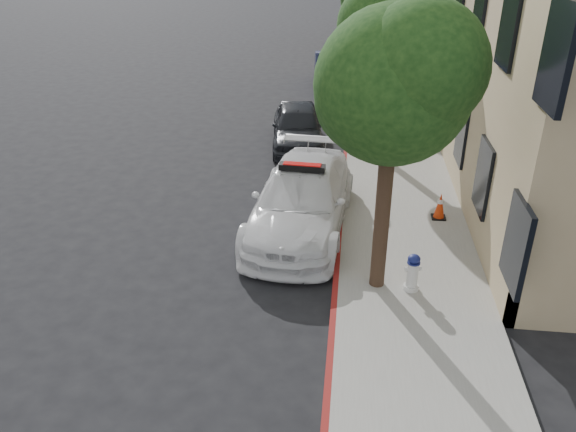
# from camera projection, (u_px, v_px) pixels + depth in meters

# --- Properties ---
(ground) EXTENTS (120.00, 120.00, 0.00)m
(ground) POSITION_uv_depth(u_px,v_px,m) (255.00, 236.00, 13.73)
(ground) COLOR black
(ground) RESTS_ON ground
(sidewalk) EXTENTS (3.20, 50.00, 0.15)m
(sidewalk) POSITION_uv_depth(u_px,v_px,m) (387.00, 118.00, 22.18)
(sidewalk) COLOR gray
(sidewalk) RESTS_ON ground
(curb_strip) EXTENTS (0.12, 50.00, 0.15)m
(curb_strip) POSITION_uv_depth(u_px,v_px,m) (348.00, 117.00, 22.34)
(curb_strip) COLOR maroon
(curb_strip) RESTS_ON ground
(tree_near) EXTENTS (2.92, 2.82, 5.62)m
(tree_near) POSITION_uv_depth(u_px,v_px,m) (395.00, 85.00, 9.71)
(tree_near) COLOR black
(tree_near) RESTS_ON sidewalk
(tree_mid) EXTENTS (2.77, 2.64, 5.43)m
(tree_mid) POSITION_uv_depth(u_px,v_px,m) (381.00, 24.00, 16.84)
(tree_mid) COLOR black
(tree_mid) RESTS_ON sidewalk
(police_car) EXTENTS (2.63, 5.62, 1.74)m
(police_car) POSITION_uv_depth(u_px,v_px,m) (302.00, 200.00, 13.71)
(police_car) COLOR white
(police_car) RESTS_ON ground
(parked_car_mid) EXTENTS (2.23, 4.45, 1.46)m
(parked_car_mid) POSITION_uv_depth(u_px,v_px,m) (298.00, 126.00, 19.11)
(parked_car_mid) COLOR black
(parked_car_mid) RESTS_ON ground
(parked_car_far) EXTENTS (2.11, 4.92, 1.58)m
(parked_car_far) POSITION_uv_depth(u_px,v_px,m) (333.00, 71.00, 26.38)
(parked_car_far) COLOR #161B39
(parked_car_far) RESTS_ON ground
(fire_hydrant) EXTENTS (0.34, 0.31, 0.81)m
(fire_hydrant) POSITION_uv_depth(u_px,v_px,m) (413.00, 273.00, 11.23)
(fire_hydrant) COLOR silver
(fire_hydrant) RESTS_ON sidewalk
(traffic_cone) EXTENTS (0.35, 0.35, 0.68)m
(traffic_cone) POSITION_uv_depth(u_px,v_px,m) (440.00, 206.00, 14.10)
(traffic_cone) COLOR black
(traffic_cone) RESTS_ON sidewalk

